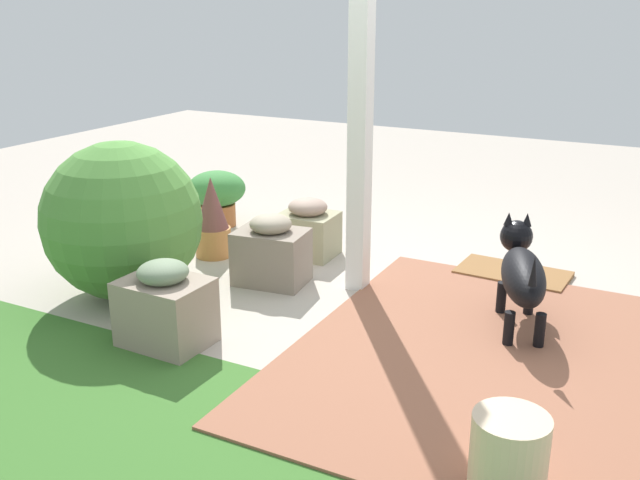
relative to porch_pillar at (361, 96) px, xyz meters
The scene contains 12 objects.
ground_plane 1.24m from the porch_pillar, 134.45° to the left, with size 12.00×12.00×0.00m, color #B1A597.
brick_path 1.63m from the porch_pillar, 148.61° to the left, with size 1.80×2.40×0.02m, color #955C43.
porch_pillar is the anchor object (origin of this frame).
stone_planter_nearest 1.23m from the porch_pillar, 34.65° to the right, with size 0.40×0.34×0.42m.
stone_planter_near 1.14m from the porch_pillar, 18.51° to the left, with size 0.48×0.37×0.46m.
stone_planter_far 1.64m from the porch_pillar, 64.20° to the left, with size 0.46×0.36×0.47m.
round_shrub 1.60m from the porch_pillar, 32.07° to the left, with size 0.96×0.96×0.96m, color #4D8939.
terracotta_pot_spiky 1.49m from the porch_pillar, ahead, with size 0.25×0.25×0.58m.
terracotta_pot_broad 1.95m from the porch_pillar, 23.79° to the right, with size 0.47×0.47×0.45m.
dog 1.36m from the porch_pillar, behind, with size 0.44×0.82×0.57m.
ceramic_urn 2.32m from the porch_pillar, 129.86° to the left, with size 0.28×0.28×0.33m, color beige.
doormat 1.60m from the porch_pillar, 141.09° to the right, with size 0.71×0.40×0.03m, color olive.
Camera 1 is at (-1.54, 3.64, 1.73)m, focal length 40.15 mm.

